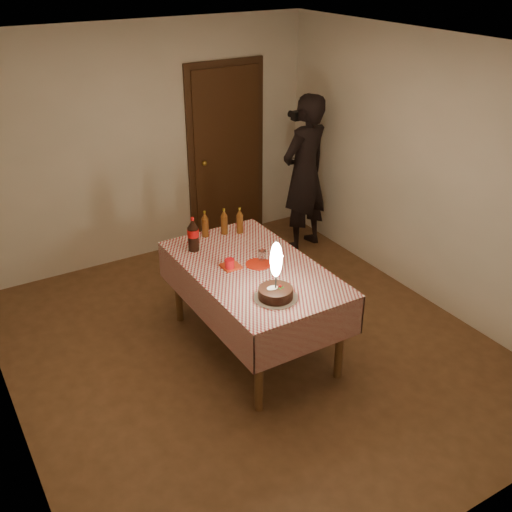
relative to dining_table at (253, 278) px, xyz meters
name	(u,v)px	position (x,y,z in m)	size (l,w,h in m)	color
ground	(249,348)	(-0.05, -0.01, -0.71)	(4.00, 4.50, 0.01)	brown
room_shell	(247,172)	(-0.01, 0.06, 0.94)	(4.04, 4.54, 2.62)	silver
dining_table	(253,278)	(0.00, 0.00, 0.00)	(1.02, 1.72, 0.82)	brown
birthday_cake	(276,285)	(-0.11, -0.52, 0.23)	(0.34, 0.34, 0.48)	white
red_plate	(258,264)	(0.06, 0.01, 0.11)	(0.22, 0.22, 0.01)	#B61C0C
red_cup	(230,265)	(-0.19, 0.06, 0.16)	(0.08, 0.08, 0.10)	red
clear_cup	(262,256)	(0.13, 0.06, 0.15)	(0.07, 0.07, 0.09)	silver
napkin_stack	(231,266)	(-0.16, 0.09, 0.12)	(0.15, 0.15, 0.02)	red
cola_bottle	(193,235)	(-0.29, 0.55, 0.26)	(0.10, 0.10, 0.32)	black
amber_bottle_left	(205,225)	(-0.07, 0.75, 0.23)	(0.06, 0.06, 0.25)	#5C300F
amber_bottle_right	(240,221)	(0.24, 0.65, 0.23)	(0.06, 0.06, 0.25)	#5C300F
amber_bottle_mid	(224,222)	(0.11, 0.71, 0.23)	(0.06, 0.06, 0.25)	#5C300F
photographer	(304,174)	(1.55, 1.45, 0.21)	(0.76, 0.59, 1.83)	black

